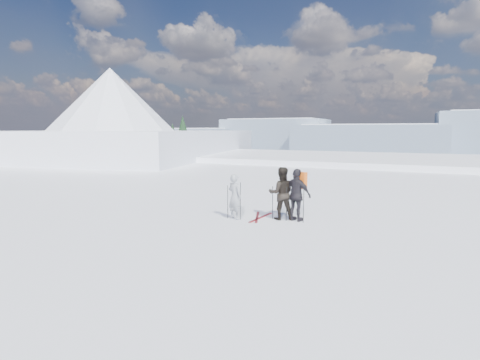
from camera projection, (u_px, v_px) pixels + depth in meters
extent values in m
plane|color=white|center=(380.00, 247.00, 66.45)|extent=(220.00, 208.01, 71.62)
cube|color=white|center=(364.00, 225.00, 37.88)|extent=(180.00, 16.00, 14.00)
plane|color=navy|center=(402.00, 175.00, 275.78)|extent=(820.00, 820.00, 0.00)
cube|color=slate|center=(188.00, 141.00, 523.28)|extent=(150.00, 80.00, 34.00)
cube|color=white|center=(187.00, 131.00, 521.39)|extent=(127.50, 70.00, 8.00)
cube|color=slate|center=(276.00, 137.00, 500.54)|extent=(130.00, 80.00, 46.00)
cube|color=white|center=(276.00, 122.00, 497.85)|extent=(110.50, 70.00, 8.00)
cube|color=slate|center=(367.00, 142.00, 424.98)|extent=(160.00, 80.00, 38.00)
cube|color=white|center=(368.00, 128.00, 422.83)|extent=(136.00, 70.00, 8.00)
cube|color=white|center=(131.00, 194.00, 47.31)|extent=(29.19, 35.68, 16.00)
cone|color=white|center=(112.00, 112.00, 39.33)|extent=(18.00, 18.00, 9.00)
cone|color=white|center=(121.00, 145.00, 52.16)|extent=(16.00, 16.00, 8.00)
cube|color=#2D2B28|center=(204.00, 216.00, 52.62)|extent=(21.55, 17.87, 14.25)
cone|color=black|center=(164.00, 173.00, 48.46)|extent=(6.16, 6.16, 11.00)
cone|color=black|center=(171.00, 186.00, 44.66)|extent=(5.04, 5.04, 9.00)
cone|color=black|center=(220.00, 176.00, 49.69)|extent=(5.60, 5.60, 10.00)
cone|color=black|center=(184.00, 164.00, 50.62)|extent=(7.28, 7.28, 13.00)
cone|color=black|center=(194.00, 176.00, 45.51)|extent=(6.16, 6.16, 11.00)
cone|color=black|center=(174.00, 166.00, 53.72)|extent=(6.72, 6.72, 12.00)
cone|color=black|center=(216.00, 179.00, 46.57)|extent=(5.60, 5.60, 10.00)
imported|color=gray|center=(235.00, 197.00, 13.24)|extent=(0.68, 0.57, 1.61)
imported|color=black|center=(281.00, 193.00, 13.16)|extent=(1.11, 1.01, 1.86)
imported|color=black|center=(297.00, 195.00, 12.91)|extent=(1.16, 0.72, 1.83)
cube|color=#D05413|center=(301.00, 160.00, 12.94)|extent=(0.44, 0.32, 0.57)
cylinder|color=black|center=(228.00, 202.00, 13.33)|extent=(0.02, 0.02, 1.20)
cylinder|color=black|center=(240.00, 201.00, 13.12)|extent=(0.02, 0.02, 1.33)
cylinder|color=black|center=(273.00, 203.00, 13.27)|extent=(0.02, 0.02, 1.17)
cylinder|color=black|center=(287.00, 202.00, 12.98)|extent=(0.02, 0.02, 1.32)
cylinder|color=black|center=(286.00, 204.00, 12.97)|extent=(0.02, 0.02, 1.21)
cylinder|color=black|center=(304.00, 206.00, 12.72)|extent=(0.02, 0.02, 1.19)
cube|color=black|center=(257.00, 217.00, 13.54)|extent=(0.64, 1.64, 0.03)
cube|color=black|center=(261.00, 217.00, 13.49)|extent=(0.27, 1.70, 0.03)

